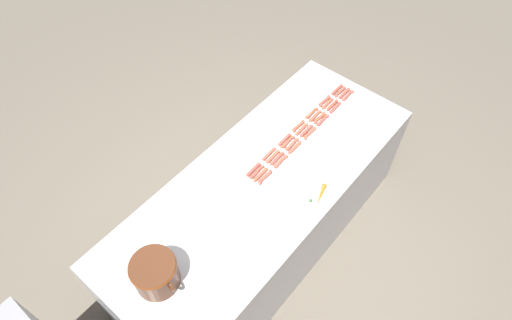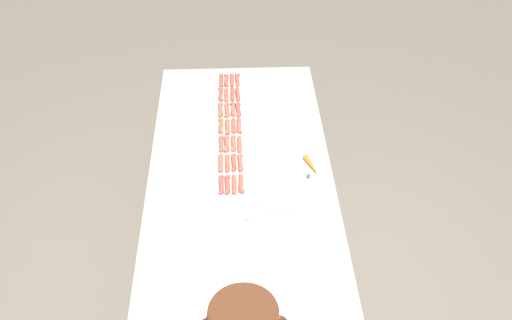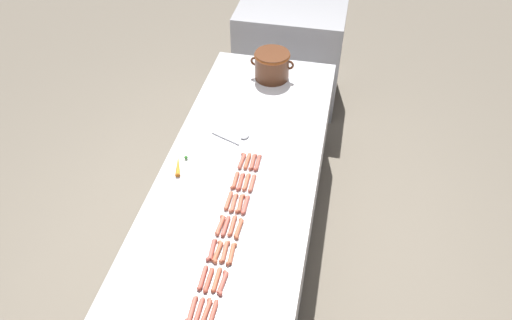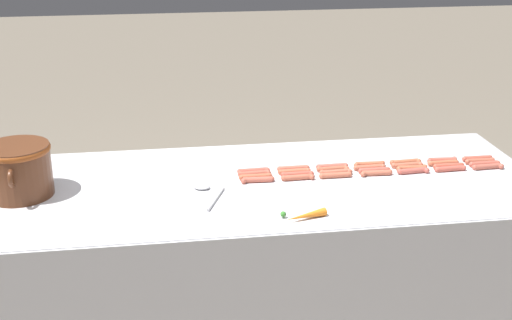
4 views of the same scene
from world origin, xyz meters
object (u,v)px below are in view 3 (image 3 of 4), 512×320
at_px(hot_dog_3, 220,225).
at_px(hot_dog_6, 241,161).
at_px(hot_dog_25, 245,205).
at_px(hot_dog_12, 241,182).
at_px(hot_dog_10, 226,226).
at_px(bean_pot, 272,64).
at_px(hot_dog_21, 213,313).
at_px(hot_dog_14, 206,311).
at_px(back_cabinet, 289,55).
at_px(hot_dog_2, 212,250).
at_px(hot_dog_22, 223,283).
at_px(hot_dog_7, 199,311).
at_px(hot_dog_27, 258,163).
at_px(hot_dog_19, 246,182).
at_px(hot_dog_23, 232,254).
at_px(hot_dog_16, 225,252).
at_px(hot_dog_26, 252,183).
at_px(hot_dog_17, 232,226).
at_px(hot_dog_9, 218,252).
at_px(hot_dog_15, 217,280).
at_px(hot_dog_13, 247,161).
at_px(hot_dog_1, 203,278).
at_px(hot_dog_11, 234,203).
at_px(hot_dog_20, 253,162).
at_px(serving_spoon, 238,137).
at_px(hot_dog_24, 239,229).
at_px(hot_dog_8, 209,280).
at_px(hot_dog_4, 229,201).
at_px(carrot, 178,165).
at_px(hot_dog_0, 191,309).
at_px(hot_dog_18, 240,204).

bearing_deg(hot_dog_3, hot_dog_6, 90.12).
bearing_deg(hot_dog_25, hot_dog_12, 111.78).
distance_m(hot_dog_10, bean_pot, 1.50).
bearing_deg(hot_dog_21, hot_dog_14, 175.03).
xyz_separation_m(hot_dog_21, hot_dog_25, (0.00, 0.68, 0.00)).
relative_size(back_cabinet, hot_dog_2, 6.75).
height_order(hot_dog_22, bean_pot, bean_pot).
distance_m(hot_dog_7, hot_dog_27, 1.04).
relative_size(hot_dog_19, bean_pot, 0.43).
distance_m(back_cabinet, hot_dog_23, 2.65).
distance_m(hot_dog_16, hot_dog_26, 0.51).
height_order(hot_dog_7, hot_dog_17, same).
distance_m(hot_dog_7, hot_dog_23, 0.35).
bearing_deg(hot_dog_9, hot_dog_15, -76.67).
distance_m(hot_dog_13, hot_dog_19, 0.18).
height_order(hot_dog_12, hot_dog_22, same).
bearing_deg(hot_dog_27, hot_dog_6, -178.42).
height_order(hot_dog_1, hot_dog_11, same).
bearing_deg(hot_dog_25, hot_dog_11, 179.92).
distance_m(hot_dog_1, hot_dog_20, 0.87).
bearing_deg(hot_dog_12, serving_spoon, 105.20).
bearing_deg(hot_dog_10, hot_dog_25, 67.28).
height_order(hot_dog_12, hot_dog_27, same).
relative_size(hot_dog_23, hot_dog_24, 1.00).
bearing_deg(hot_dog_8, hot_dog_12, 89.91).
bearing_deg(hot_dog_13, hot_dog_22, -85.37).
distance_m(hot_dog_16, hot_dog_27, 0.69).
relative_size(hot_dog_2, hot_dog_3, 1.00).
distance_m(hot_dog_3, hot_dog_15, 0.34).
distance_m(hot_dog_10, hot_dog_13, 0.53).
relative_size(hot_dog_4, hot_dog_23, 1.00).
relative_size(hot_dog_3, hot_dog_17, 1.00).
distance_m(hot_dog_6, hot_dog_15, 0.86).
bearing_deg(hot_dog_3, hot_dog_13, 85.92).
bearing_deg(carrot, hot_dog_26, -6.36).
height_order(hot_dog_13, hot_dog_27, same).
relative_size(hot_dog_3, hot_dog_16, 1.00).
xyz_separation_m(hot_dog_3, hot_dog_15, (0.07, -0.34, 0.00)).
bearing_deg(hot_dog_9, hot_dog_25, 78.43).
distance_m(hot_dog_14, hot_dog_26, 0.86).
bearing_deg(hot_dog_9, hot_dog_0, -96.10).
height_order(hot_dog_14, hot_dog_17, same).
bearing_deg(hot_dog_8, hot_dog_0, -102.46).
xyz_separation_m(hot_dog_23, carrot, (-0.48, 0.57, 0.00)).
height_order(hot_dog_9, hot_dog_13, same).
distance_m(back_cabinet, hot_dog_21, 2.99).
distance_m(hot_dog_7, hot_dog_19, 0.87).
relative_size(back_cabinet, serving_spoon, 3.74).
bearing_deg(bean_pot, hot_dog_7, -89.35).
distance_m(back_cabinet, hot_dog_18, 2.31).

